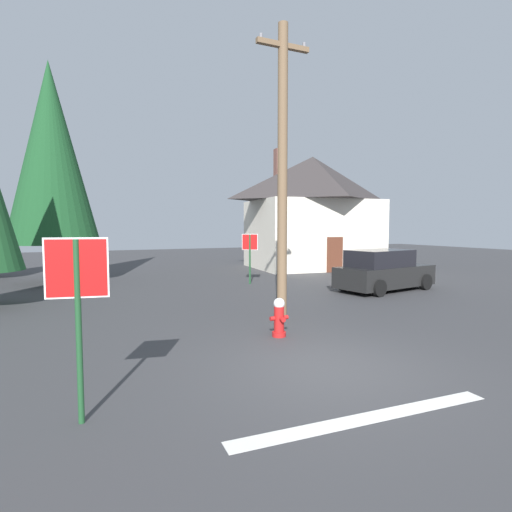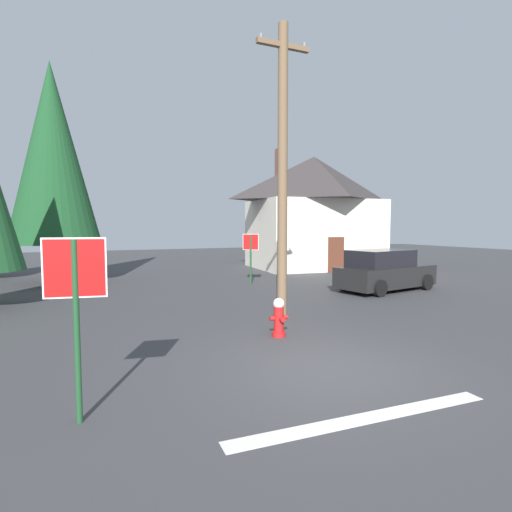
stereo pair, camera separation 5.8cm
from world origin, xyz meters
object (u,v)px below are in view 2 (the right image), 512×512
(utility_pole, at_px, (283,167))
(parked_car, at_px, (384,271))
(house, at_px, (313,210))
(stop_sign_near, at_px, (76,291))
(fire_hydrant, at_px, (279,318))
(pine_tree_short_left, at_px, (53,154))
(stop_sign_far, at_px, (251,248))

(utility_pole, xyz_separation_m, parked_car, (6.01, 2.55, -3.47))
(utility_pole, bearing_deg, parked_car, 23.01)
(house, bearing_deg, parked_car, -104.14)
(stop_sign_near, distance_m, fire_hydrant, 5.28)
(stop_sign_near, height_order, fire_hydrant, stop_sign_near)
(parked_car, height_order, pine_tree_short_left, pine_tree_short_left)
(utility_pole, bearing_deg, pine_tree_short_left, 120.78)
(stop_sign_near, xyz_separation_m, fire_hydrant, (4.35, 2.69, -1.32))
(utility_pole, distance_m, stop_sign_far, 7.25)
(stop_sign_near, xyz_separation_m, pine_tree_short_left, (-0.83, 15.00, 4.10))
(stop_sign_near, bearing_deg, pine_tree_short_left, 93.18)
(house, bearing_deg, stop_sign_near, -130.23)
(parked_car, bearing_deg, house, 75.86)
(utility_pole, bearing_deg, fire_hydrant, -119.59)
(stop_sign_near, height_order, parked_car, stop_sign_near)
(stop_sign_near, relative_size, pine_tree_short_left, 0.25)
(stop_sign_far, bearing_deg, fire_hydrant, -108.87)
(fire_hydrant, xyz_separation_m, utility_pole, (1.05, 1.84, 3.81))
(stop_sign_near, bearing_deg, fire_hydrant, 31.72)
(stop_sign_near, xyz_separation_m, utility_pole, (5.40, 4.53, 2.49))
(utility_pole, bearing_deg, stop_sign_far, 74.47)
(utility_pole, xyz_separation_m, house, (8.31, 11.67, -0.66))
(pine_tree_short_left, bearing_deg, utility_pole, -59.22)
(stop_sign_near, relative_size, parked_car, 0.54)
(house, height_order, pine_tree_short_left, pine_tree_short_left)
(fire_hydrant, bearing_deg, utility_pole, 60.41)
(pine_tree_short_left, bearing_deg, parked_car, -32.87)
(stop_sign_near, relative_size, stop_sign_far, 1.09)
(fire_hydrant, distance_m, house, 16.73)
(stop_sign_near, distance_m, stop_sign_far, 13.18)
(stop_sign_far, height_order, parked_car, stop_sign_far)
(fire_hydrant, distance_m, parked_car, 8.32)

